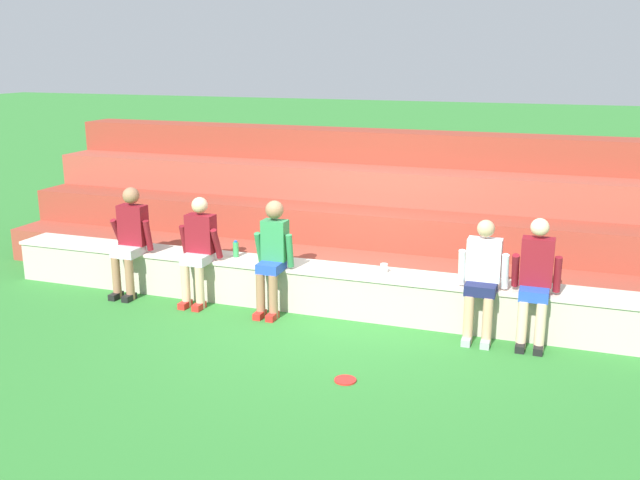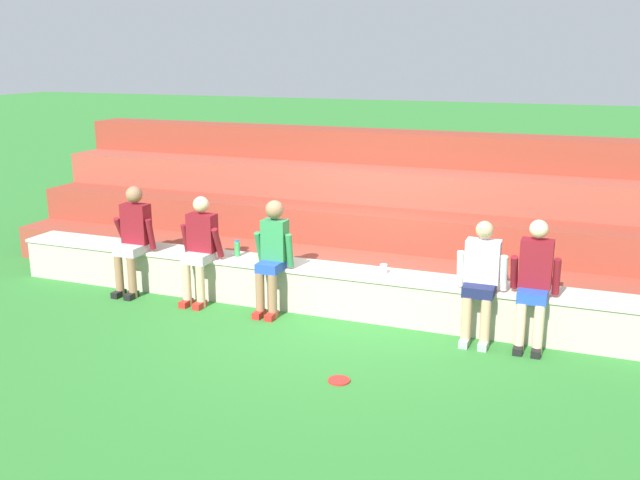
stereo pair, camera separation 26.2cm
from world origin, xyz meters
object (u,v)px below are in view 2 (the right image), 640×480
object	(u,v)px
water_bottle_center_gap	(237,249)
frisbee	(339,380)
person_left_of_center	(200,246)
person_right_of_center	(481,277)
person_far_right	(534,280)
plastic_cup_middle	(384,269)
person_center	(272,253)
person_far_left	(133,236)

from	to	relation	value
water_bottle_center_gap	frisbee	bearing A→B (deg)	-42.07
person_left_of_center	frisbee	bearing A→B (deg)	-32.24
person_right_of_center	person_far_right	bearing A→B (deg)	2.60
plastic_cup_middle	person_center	bearing A→B (deg)	-165.50
plastic_cup_middle	frisbee	world-z (taller)	plastic_cup_middle
person_far_left	person_right_of_center	xyz separation A→B (m)	(4.60, -0.00, -0.05)
water_bottle_center_gap	frisbee	distance (m)	2.92
person_far_right	water_bottle_center_gap	size ratio (longest dim) A/B	6.46
person_far_right	person_left_of_center	bearing A→B (deg)	-179.40
person_right_of_center	frisbee	world-z (taller)	person_right_of_center
person_left_of_center	person_center	world-z (taller)	person_center
person_far_left	plastic_cup_middle	size ratio (longest dim) A/B	12.95
person_center	person_right_of_center	world-z (taller)	person_center
person_left_of_center	person_far_right	size ratio (longest dim) A/B	0.98
person_left_of_center	plastic_cup_middle	xyz separation A→B (m)	(2.36, 0.33, -0.13)
person_far_right	plastic_cup_middle	bearing A→B (deg)	170.90
person_left_of_center	frisbee	xyz separation A→B (m)	(2.47, -1.56, -0.74)
plastic_cup_middle	frisbee	distance (m)	1.98
water_bottle_center_gap	frisbee	size ratio (longest dim) A/B	0.99
person_left_of_center	frisbee	distance (m)	3.01
person_right_of_center	water_bottle_center_gap	distance (m)	3.23
person_right_of_center	person_far_right	size ratio (longest dim) A/B	0.96
person_far_left	person_far_right	size ratio (longest dim) A/B	1.02
person_far_right	person_right_of_center	bearing A→B (deg)	-177.40
person_right_of_center	water_bottle_center_gap	world-z (taller)	person_right_of_center
person_right_of_center	plastic_cup_middle	distance (m)	1.25
person_far_left	person_center	xyz separation A→B (m)	(2.07, -0.03, -0.02)
person_far_right	frisbee	world-z (taller)	person_far_right
person_far_left	frisbee	distance (m)	3.91
person_far_left	person_far_right	distance (m)	5.17
frisbee	person_far_right	bearing A→B (deg)	43.74
person_center	frisbee	xyz separation A→B (m)	(1.43, -1.54, -0.76)
person_left_of_center	person_far_right	world-z (taller)	person_far_right
person_center	water_bottle_center_gap	world-z (taller)	person_center
person_far_right	person_far_left	bearing A→B (deg)	-179.74
person_right_of_center	frisbee	bearing A→B (deg)	-125.00
person_center	frisbee	distance (m)	2.24
frisbee	plastic_cup_middle	bearing A→B (deg)	93.27
person_left_of_center	person_right_of_center	world-z (taller)	person_left_of_center
person_center	water_bottle_center_gap	distance (m)	0.78
person_far_left	person_left_of_center	size ratio (longest dim) A/B	1.04
person_left_of_center	person_right_of_center	bearing A→B (deg)	0.28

